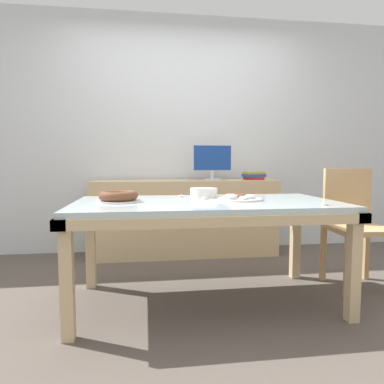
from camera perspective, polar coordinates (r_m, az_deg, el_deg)
The scene contains 13 objects.
ground_plane at distance 2.55m, azimuth 2.32°, elevation -17.84°, with size 12.00×12.00×0.00m, color #564C44.
wall_back at distance 3.93m, azimuth -1.72°, elevation 9.48°, with size 8.00×0.10×2.60m, color silver.
dining_table at distance 2.38m, azimuth 2.37°, elevation -3.42°, with size 1.83×0.95×0.72m.
chair at distance 3.04m, azimuth 25.36°, elevation -4.34°, with size 0.44×0.44×0.94m.
sideboard at distance 3.66m, azimuth -1.18°, elevation -4.29°, with size 1.94×0.44×0.80m.
computer_monitor at distance 3.66m, azimuth 3.40°, elevation 4.97°, with size 0.42×0.20×0.38m.
book_stack at distance 3.78m, azimuth 10.26°, elevation 2.68°, with size 0.23×0.19×0.09m.
cake_chocolate_round at distance 2.36m, azimuth -12.16°, elevation -0.78°, with size 0.30×0.30×0.07m.
pastry_platter at distance 2.45m, azimuth 7.93°, elevation -1.02°, with size 0.32×0.32×0.04m.
plate_stack at distance 2.63m, azimuth 1.97°, elevation -0.10°, with size 0.21×0.21×0.07m.
tealight_right_edge at distance 2.47m, azimuth 2.20°, elevation -1.01°, with size 0.04×0.04×0.04m.
tealight_near_front at distance 2.62m, azimuth -1.79°, elevation -0.67°, with size 0.04×0.04×0.04m.
tealight_near_cakes at distance 2.27m, azimuth 21.25°, elevation -1.86°, with size 0.04×0.04×0.04m.
Camera 1 is at (-0.42, -2.32, 0.99)m, focal length 32.00 mm.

